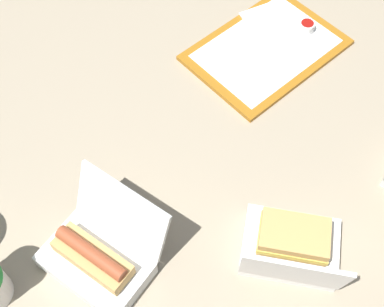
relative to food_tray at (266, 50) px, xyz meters
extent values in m
plane|color=gray|center=(0.31, 0.20, -0.01)|extent=(3.20, 3.20, 0.00)
cube|color=#A56619|center=(0.00, 0.00, 0.00)|extent=(0.42, 0.34, 0.01)
cube|color=white|center=(0.00, 0.00, 0.01)|extent=(0.37, 0.29, 0.00)
cylinder|color=white|center=(-0.12, 0.00, 0.02)|extent=(0.04, 0.04, 0.02)
cylinder|color=#9E140F|center=(-0.12, 0.00, 0.03)|extent=(0.03, 0.03, 0.01)
cube|color=white|center=(-0.05, -0.08, 0.01)|extent=(0.10, 0.10, 0.00)
cube|color=white|center=(-0.10, 0.04, 0.01)|extent=(0.11, 0.03, 0.00)
cube|color=white|center=(0.25, 0.47, 0.01)|extent=(0.23, 0.22, 0.04)
cube|color=white|center=(0.30, 0.53, 0.10)|extent=(0.16, 0.14, 0.14)
cube|color=tan|center=(0.25, 0.47, 0.04)|extent=(0.15, 0.15, 0.02)
cube|color=#E5C651|center=(0.25, 0.47, 0.06)|extent=(0.16, 0.15, 0.01)
cube|color=tan|center=(0.25, 0.47, 0.08)|extent=(0.15, 0.15, 0.02)
cube|color=white|center=(0.60, 0.32, 0.01)|extent=(0.20, 0.24, 0.04)
cube|color=white|center=(0.52, 0.28, 0.09)|extent=(0.14, 0.21, 0.12)
cube|color=tan|center=(0.60, 0.32, 0.05)|extent=(0.12, 0.17, 0.03)
cylinder|color=#9E4728|center=(0.60, 0.32, 0.07)|extent=(0.09, 0.15, 0.03)
cylinder|color=yellow|center=(0.60, 0.32, 0.08)|extent=(0.06, 0.12, 0.01)
camera|label=1|loc=(0.61, 0.73, 0.99)|focal=50.00mm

